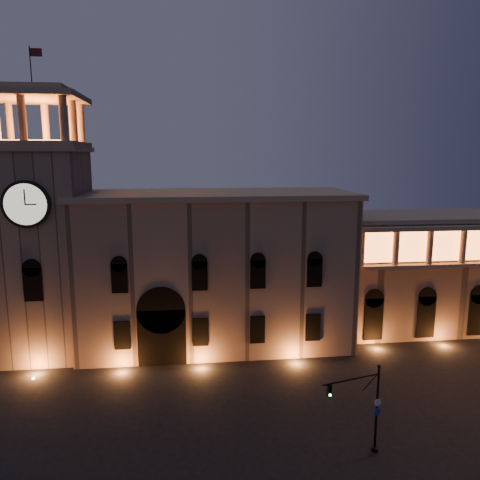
# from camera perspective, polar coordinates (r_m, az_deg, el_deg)

# --- Properties ---
(ground) EXTENTS (160.00, 160.00, 0.00)m
(ground) POSITION_cam_1_polar(r_m,az_deg,el_deg) (37.64, 2.81, -24.74)
(ground) COLOR black
(ground) RESTS_ON ground
(government_building) EXTENTS (30.80, 12.80, 17.60)m
(government_building) POSITION_cam_1_polar(r_m,az_deg,el_deg) (53.98, -3.07, -3.52)
(government_building) COLOR #8A6F5A
(government_building) RESTS_ON ground
(clock_tower) EXTENTS (9.80, 9.80, 32.40)m
(clock_tower) POSITION_cam_1_polar(r_m,az_deg,el_deg) (54.40, -22.80, -0.19)
(clock_tower) COLOR #8A6F5A
(clock_tower) RESTS_ON ground
(colonnade_wing) EXTENTS (40.60, 11.50, 14.50)m
(colonnade_wing) POSITION_cam_1_polar(r_m,az_deg,el_deg) (67.36, 27.20, -3.14)
(colonnade_wing) COLOR #856955
(colonnade_wing) RESTS_ON ground
(traffic_light) EXTENTS (4.83, 1.58, 6.83)m
(traffic_light) POSITION_cam_1_polar(r_m,az_deg,el_deg) (37.03, 15.27, -19.21)
(traffic_light) COLOR black
(traffic_light) RESTS_ON ground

